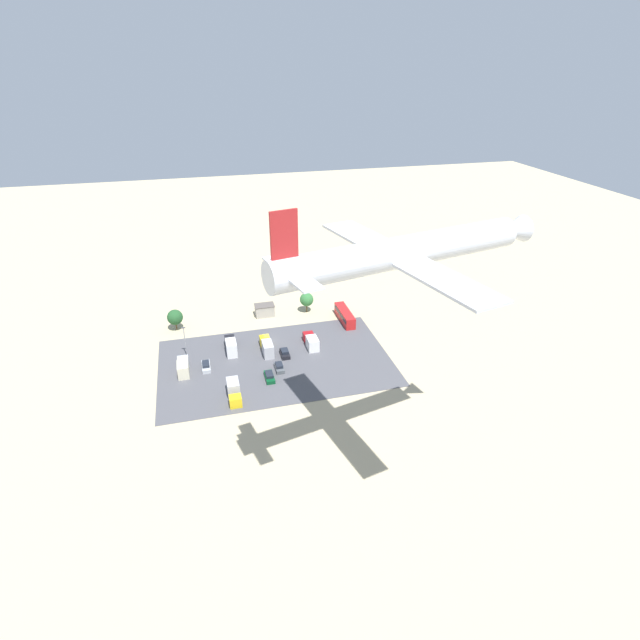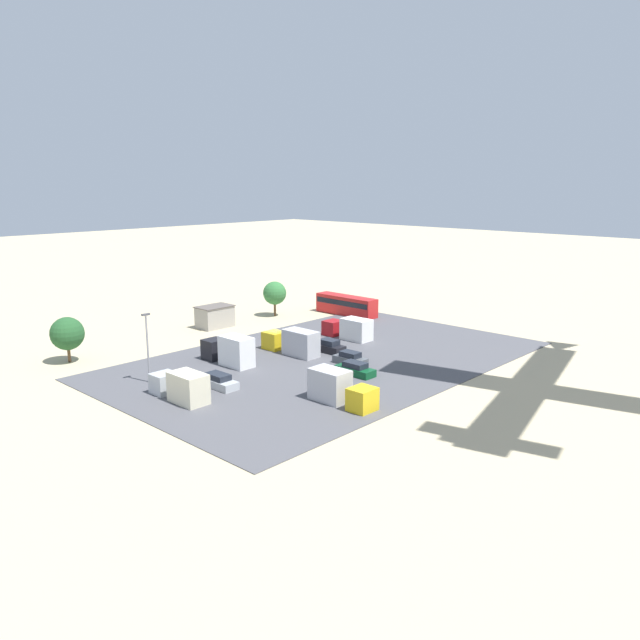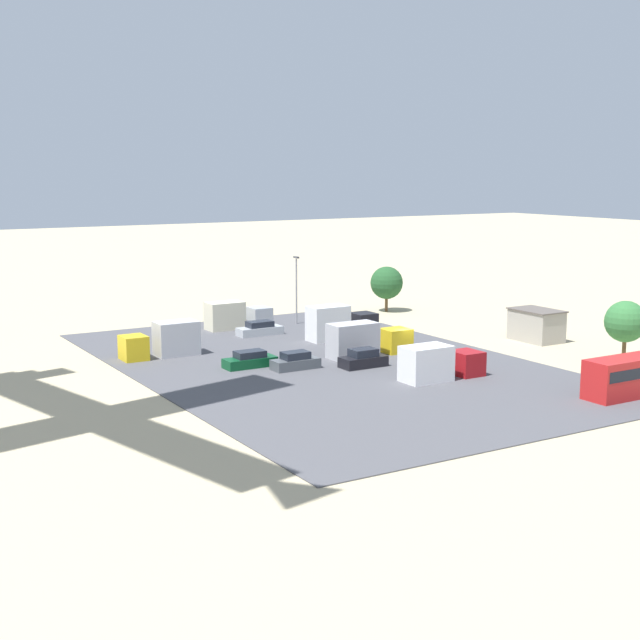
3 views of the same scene
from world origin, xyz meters
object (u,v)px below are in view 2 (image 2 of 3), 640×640
object	(u,v)px
parked_truck_2	(230,351)
parked_car_3	(218,381)
shed_building	(215,317)
parked_truck_4	(339,389)
parked_car_0	(350,359)
parked_truck_1	(350,329)
parked_car_2	(355,369)
parked_truck_0	(293,342)
parked_car_1	(329,347)
bus	(346,304)
parked_truck_3	(181,387)

from	to	relation	value
parked_truck_2	parked_car_3	bearing A→B (deg)	-137.28
shed_building	parked_truck_4	size ratio (longest dim) A/B	0.73
parked_car_3	parked_truck_2	xyz separation A→B (m)	(-6.19, -5.71, 0.99)
parked_car_0	parked_truck_1	bearing A→B (deg)	-139.20
parked_car_3	parked_truck_1	size ratio (longest dim) A/B	0.65
parked_truck_2	shed_building	bearing A→B (deg)	57.58
parked_car_2	parked_truck_4	world-z (taller)	parked_truck_4
parked_car_0	parked_truck_0	xyz separation A→B (m)	(1.39, -8.14, 0.83)
parked_car_1	shed_building	bearing A→B (deg)	93.28
bus	parked_car_1	size ratio (longest dim) A/B	2.70
bus	parked_truck_4	xyz separation A→B (m)	(31.85, 26.49, -0.18)
parked_car_3	parked_car_0	bearing A→B (deg)	-16.46
parked_truck_3	parked_truck_4	bearing A→B (deg)	-50.21
parked_car_1	parked_truck_4	distance (m)	18.59
parked_car_0	parked_truck_3	xyz separation A→B (m)	(20.66, -4.15, 0.72)
parked_car_1	parked_truck_1	xyz separation A→B (m)	(-7.02, -2.62, 0.66)
parked_truck_4	shed_building	bearing A→B (deg)	-108.78
parked_car_3	parked_truck_3	size ratio (longest dim) A/B	0.66
parked_car_1	parked_truck_2	xyz separation A→B (m)	(11.92, -4.92, 0.93)
parked_truck_2	parked_car_1	bearing A→B (deg)	-22.45
parked_car_0	parked_car_2	size ratio (longest dim) A/B	0.90
shed_building	parked_truck_0	xyz separation A→B (m)	(2.47, 19.03, -0.07)
parked_car_3	parked_truck_3	bearing A→B (deg)	-174.06
parked_truck_1	parked_truck_2	distance (m)	19.08
shed_building	parked_car_0	distance (m)	27.21
parked_car_1	parked_car_3	world-z (taller)	parked_car_1
bus	parked_truck_2	world-z (taller)	parked_truck_2
parked_car_2	parked_truck_1	size ratio (longest dim) A/B	0.63
parked_car_1	parked_truck_4	size ratio (longest dim) A/B	0.57
parked_truck_0	parked_truck_3	world-z (taller)	parked_truck_0
bus	parked_truck_3	distance (m)	44.22
parked_truck_4	parked_car_1	bearing A→B (deg)	-134.88
parked_car_1	parked_truck_0	bearing A→B (deg)	144.08
parked_car_3	parked_truck_3	world-z (taller)	parked_truck_3
parked_car_0	parked_truck_0	distance (m)	8.30
parked_car_0	parked_car_3	size ratio (longest dim) A/B	0.87
parked_truck_2	parked_truck_4	size ratio (longest dim) A/B	1.04
shed_building	parked_truck_0	size ratio (longest dim) A/B	0.63
parked_truck_3	parked_truck_4	world-z (taller)	parked_truck_4
parked_car_1	parked_car_2	xyz separation A→B (m)	(5.03, 8.47, -0.07)
bus	parked_truck_2	distance (m)	31.79
parked_car_2	parked_truck_3	distance (m)	19.35
shed_building	parked_truck_2	world-z (taller)	parked_truck_2
parked_truck_1	parked_car_0	bearing A→B (deg)	-139.20
parked_car_1	parked_car_3	distance (m)	18.12
shed_building	parked_car_1	world-z (taller)	shed_building
parked_car_2	shed_building	bearing A→B (deg)	-97.15
parked_truck_1	parked_truck_4	world-z (taller)	parked_truck_4
parked_truck_0	parked_truck_1	distance (m)	10.74
parked_truck_3	parked_truck_2	bearing A→B (deg)	29.33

